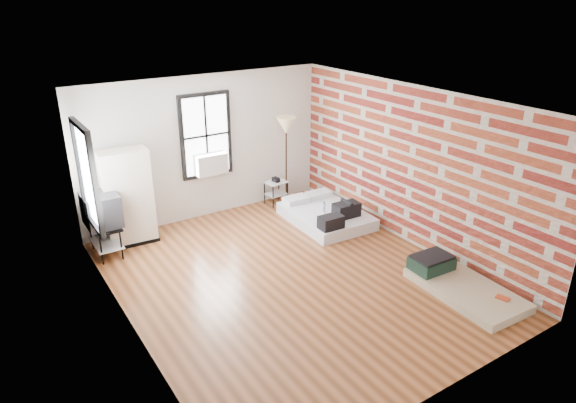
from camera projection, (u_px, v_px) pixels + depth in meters
ground at (291, 278)px, 8.15m from camera, size 6.00×6.00×0.00m
room_shell at (291, 166)px, 7.88m from camera, size 5.02×6.02×2.80m
mattress_main at (326, 215)px, 10.04m from camera, size 1.35×1.79×0.56m
mattress_bare at (457, 283)px, 7.80m from camera, size 1.00×1.78×0.38m
wardrobe at (128, 197)px, 9.01m from camera, size 0.90×0.56×1.72m
side_table at (276, 186)px, 10.82m from camera, size 0.48×0.40×0.58m
floor_lamp at (286, 130)px, 10.40m from camera, size 0.40×0.40×1.86m
tv_stand at (102, 212)px, 8.58m from camera, size 0.56×0.79×1.11m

